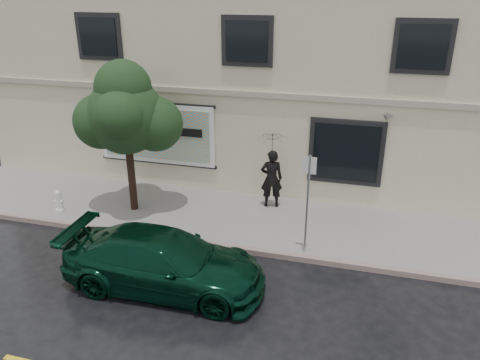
% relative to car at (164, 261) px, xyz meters
% --- Properties ---
extents(ground, '(90.00, 90.00, 0.00)m').
position_rel_car_xyz_m(ground, '(0.62, 0.50, -0.71)').
color(ground, black).
rests_on(ground, ground).
extents(sidewalk, '(20.00, 3.50, 0.15)m').
position_rel_car_xyz_m(sidewalk, '(0.62, 3.75, -0.63)').
color(sidewalk, gray).
rests_on(sidewalk, ground).
extents(curb, '(20.00, 0.18, 0.16)m').
position_rel_car_xyz_m(curb, '(0.62, 2.00, -0.63)').
color(curb, gray).
rests_on(curb, ground).
extents(building, '(20.00, 8.12, 7.00)m').
position_rel_car_xyz_m(building, '(0.62, 9.50, 2.79)').
color(building, '#C1B49B').
rests_on(building, ground).
extents(billboard, '(4.30, 0.16, 2.20)m').
position_rel_car_xyz_m(billboard, '(-2.58, 5.42, 1.35)').
color(billboard, white).
rests_on(billboard, ground).
extents(car, '(4.88, 2.21, 1.41)m').
position_rel_car_xyz_m(car, '(0.00, 0.00, 0.00)').
color(car, black).
rests_on(car, ground).
extents(pedestrian, '(0.79, 0.62, 1.90)m').
position_rel_car_xyz_m(pedestrian, '(1.62, 4.76, 0.39)').
color(pedestrian, black).
rests_on(pedestrian, sidewalk).
extents(umbrella, '(1.31, 1.31, 0.76)m').
position_rel_car_xyz_m(umbrella, '(1.62, 4.76, 1.73)').
color(umbrella, black).
rests_on(umbrella, pedestrian).
extents(street_tree, '(2.30, 2.30, 4.20)m').
position_rel_car_xyz_m(street_tree, '(-2.55, 3.43, 2.48)').
color(street_tree, black).
rests_on(street_tree, sidewalk).
extents(fire_hydrant, '(0.29, 0.27, 0.69)m').
position_rel_car_xyz_m(fire_hydrant, '(-4.76, 2.67, -0.22)').
color(fire_hydrant, white).
rests_on(fire_hydrant, sidewalk).
extents(sign_pole, '(0.34, 0.06, 2.76)m').
position_rel_car_xyz_m(sign_pole, '(3.07, 2.20, 1.09)').
color(sign_pole, '#9FA3A8').
rests_on(sign_pole, sidewalk).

